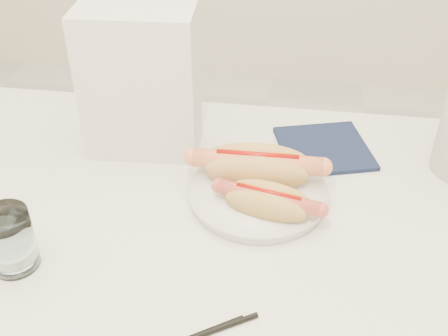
# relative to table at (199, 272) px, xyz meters

# --- Properties ---
(table) EXTENTS (1.20, 0.80, 0.75)m
(table) POSITION_rel_table_xyz_m (0.00, 0.00, 0.00)
(table) COLOR silver
(table) RESTS_ON ground
(plate) EXTENTS (0.23, 0.23, 0.02)m
(plate) POSITION_rel_table_xyz_m (0.08, 0.11, 0.07)
(plate) COLOR white
(plate) RESTS_ON table
(hotdog_left) EXTENTS (0.20, 0.08, 0.06)m
(hotdog_left) POSITION_rel_table_xyz_m (0.07, 0.14, 0.10)
(hotdog_left) COLOR tan
(hotdog_left) RESTS_ON plate
(hotdog_right) EXTENTS (0.15, 0.09, 0.04)m
(hotdog_right) POSITION_rel_table_xyz_m (0.09, 0.06, 0.10)
(hotdog_right) COLOR tan
(hotdog_right) RESTS_ON plate
(water_glass) EXTENTS (0.06, 0.06, 0.09)m
(water_glass) POSITION_rel_table_xyz_m (-0.23, -0.08, 0.10)
(water_glass) COLOR white
(water_glass) RESTS_ON table
(napkin_box) EXTENTS (0.19, 0.12, 0.25)m
(napkin_box) POSITION_rel_table_xyz_m (-0.13, 0.23, 0.18)
(napkin_box) COLOR silver
(napkin_box) RESTS_ON table
(navy_napkin) EXTENTS (0.19, 0.19, 0.01)m
(navy_napkin) POSITION_rel_table_xyz_m (0.18, 0.26, 0.06)
(navy_napkin) COLOR #101833
(navy_napkin) RESTS_ON table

